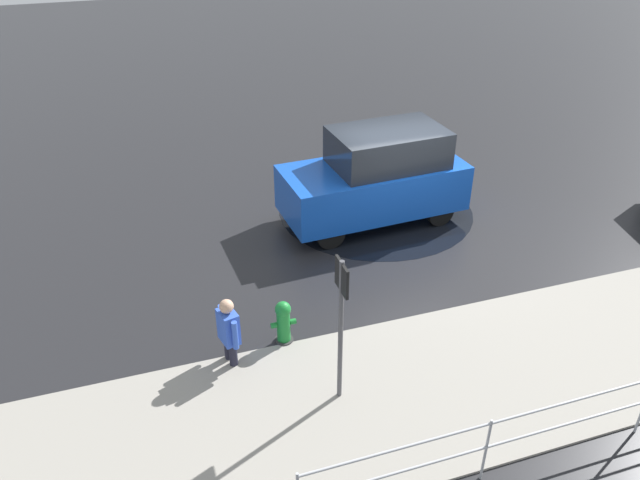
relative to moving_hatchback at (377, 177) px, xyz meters
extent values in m
plane|color=black|center=(-0.43, 0.88, -1.03)|extent=(60.00, 60.00, 0.00)
cube|color=gray|center=(-0.43, 5.08, -1.01)|extent=(24.00, 3.20, 0.04)
cube|color=blue|center=(0.09, 0.01, -0.23)|extent=(3.99, 1.93, 0.99)
cube|color=#1E232B|center=(-0.22, -0.01, 0.65)|extent=(2.43, 1.63, 0.77)
cylinder|color=black|center=(1.33, 0.79, -0.73)|extent=(0.61, 0.26, 0.60)
cylinder|color=black|center=(1.41, -0.63, -0.73)|extent=(0.61, 0.26, 0.60)
cylinder|color=black|center=(-1.24, 0.64, -0.73)|extent=(0.61, 0.26, 0.60)
cylinder|color=black|center=(-1.15, -0.78, -0.73)|extent=(0.61, 0.26, 0.60)
cylinder|color=#197A2D|center=(3.02, 3.39, -0.72)|extent=(0.22, 0.22, 0.62)
sphere|color=#197A2D|center=(3.02, 3.39, -0.35)|extent=(0.26, 0.26, 0.26)
cylinder|color=#197A2D|center=(2.86, 3.39, -0.64)|extent=(0.10, 0.09, 0.09)
cylinder|color=#197A2D|center=(3.18, 3.39, -0.64)|extent=(0.10, 0.09, 0.09)
cylinder|color=#2D2D2D|center=(3.02, 3.39, -1.00)|extent=(0.31, 0.31, 0.06)
cube|color=blue|center=(3.94, 3.61, -0.30)|extent=(0.32, 0.41, 0.55)
sphere|color=tan|center=(3.94, 3.61, 0.08)|extent=(0.22, 0.22, 0.22)
cylinder|color=#1E1E2D|center=(3.96, 3.53, -0.80)|extent=(0.13, 0.13, 0.45)
cylinder|color=#1E1E2D|center=(3.92, 3.70, -0.80)|extent=(0.13, 0.13, 0.45)
cylinder|color=blue|center=(4.00, 3.38, -0.30)|extent=(0.09, 0.09, 0.50)
cylinder|color=blue|center=(3.89, 3.85, -0.30)|extent=(0.09, 0.09, 0.50)
cylinder|color=#B7BABF|center=(1.33, 6.75, -0.50)|extent=(0.04, 0.04, 1.05)
cylinder|color=#4C4C51|center=(2.57, 4.84, 0.17)|extent=(0.07, 0.07, 2.40)
cube|color=black|center=(2.57, 4.84, 1.12)|extent=(0.04, 0.44, 0.44)
cylinder|color=black|center=(-0.18, -0.40, -1.02)|extent=(4.39, 4.39, 0.01)
camera|label=1|loc=(4.94, 11.12, 5.74)|focal=35.00mm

